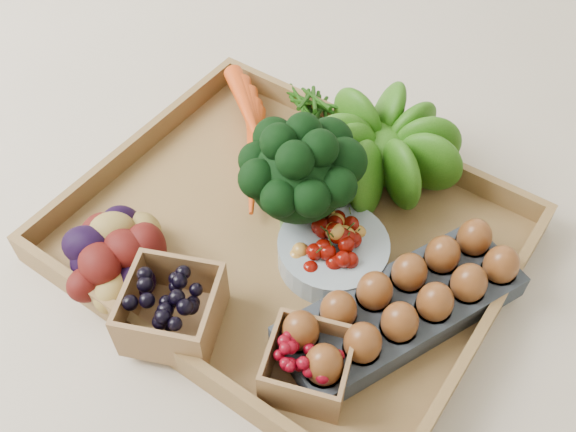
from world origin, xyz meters
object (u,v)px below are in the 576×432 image
Objects in this scene: cherry_bowl at (333,252)px; tray at (288,241)px; broccoli at (298,195)px; egg_carton at (401,310)px.

tray is at bearing -177.72° from cherry_bowl.
broccoli is at bearing 162.54° from cherry_bowl.
cherry_bowl is (0.07, 0.00, 0.03)m from tray.
egg_carton is at bearing -14.70° from broccoli.
broccoli reaches higher than tray.
egg_carton reaches higher than tray.
broccoli is 0.53× the size of egg_carton.
tray is 0.07m from cherry_bowl.
cherry_bowl is 0.47× the size of egg_carton.
tray is at bearing -87.37° from broccoli.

